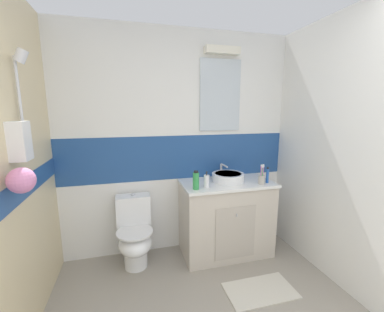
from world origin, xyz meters
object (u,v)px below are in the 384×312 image
sink_basin (228,177)px  toothbrush_cup (262,179)px  mouthwash_bottle (196,180)px  toothpaste_tube_upright (267,175)px  soap_dispenser (206,181)px  toilet (135,234)px

sink_basin → toothbrush_cup: toothbrush_cup is taller
mouthwash_bottle → toothpaste_tube_upright: bearing=0.8°
sink_basin → toothbrush_cup: 0.36m
sink_basin → toothpaste_tube_upright: 0.43m
soap_dispenser → mouthwash_bottle: mouthwash_bottle is taller
soap_dispenser → mouthwash_bottle: bearing=-166.4°
toothbrush_cup → toothpaste_tube_upright: 0.09m
mouthwash_bottle → sink_basin: bearing=23.5°
sink_basin → toilet: bearing=-179.8°
toothbrush_cup → soap_dispenser: toothbrush_cup is taller
toilet → toothpaste_tube_upright: toothpaste_tube_upright is taller
toothpaste_tube_upright → toilet: bearing=173.2°
toilet → soap_dispenser: (0.74, -0.15, 0.57)m
sink_basin → soap_dispenser: soap_dispenser is taller
toilet → mouthwash_bottle: bearing=-16.5°
toilet → sink_basin: bearing=0.2°
mouthwash_bottle → toilet: bearing=163.5°
toothbrush_cup → mouthwash_bottle: size_ratio=1.13×
soap_dispenser → toothpaste_tube_upright: 0.69m
soap_dispenser → toilet: bearing=168.3°
soap_dispenser → toothpaste_tube_upright: size_ratio=0.98×
toilet → mouthwash_bottle: (0.62, -0.18, 0.59)m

